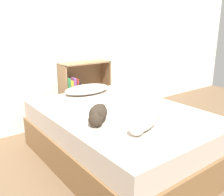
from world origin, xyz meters
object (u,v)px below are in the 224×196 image
(pillow, at_px, (87,89))
(bookshelf, at_px, (82,91))
(bed, at_px, (120,135))
(cat_light, at_px, (145,121))
(cat_dark, at_px, (98,114))

(pillow, relative_size, bookshelf, 0.68)
(pillow, bearing_deg, bed, -95.91)
(cat_light, bearing_deg, bed, -128.53)
(cat_dark, bearing_deg, bookshelf, -162.65)
(bed, distance_m, pillow, 0.87)
(bookshelf, bearing_deg, pillow, -112.68)
(bed, bearing_deg, cat_light, -106.21)
(bed, height_order, cat_light, cat_light)
(pillow, xyz_separation_m, cat_light, (-0.23, -1.30, 0.02))
(pillow, xyz_separation_m, bookshelf, (0.18, 0.44, -0.14))
(bed, xyz_separation_m, cat_light, (-0.15, -0.50, 0.36))
(cat_light, relative_size, cat_dark, 1.30)
(cat_light, distance_m, cat_dark, 0.45)
(cat_light, height_order, cat_dark, cat_light)
(pillow, relative_size, cat_light, 1.06)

